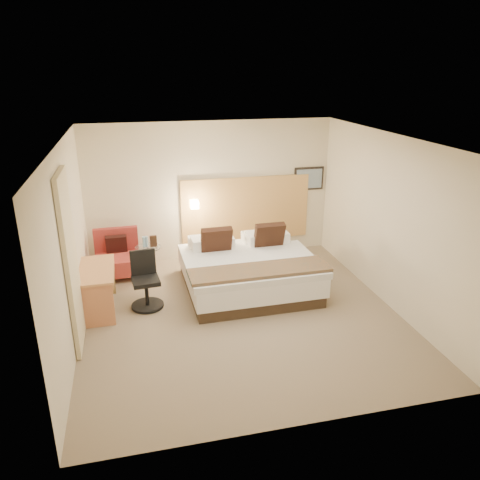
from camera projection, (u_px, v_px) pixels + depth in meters
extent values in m
cube|color=#7C6B54|center=(241.00, 315.00, 7.32)|extent=(4.80, 5.00, 0.02)
cube|color=white|center=(241.00, 139.00, 6.37)|extent=(4.80, 5.00, 0.02)
cube|color=beige|center=(211.00, 191.00, 9.13)|extent=(4.80, 0.02, 2.70)
cube|color=beige|center=(301.00, 317.00, 4.56)|extent=(4.80, 0.02, 2.70)
cube|color=beige|center=(68.00, 247.00, 6.32)|extent=(0.02, 5.00, 2.70)
cube|color=beige|center=(389.00, 221.00, 7.37)|extent=(0.02, 5.00, 2.70)
cube|color=#BD8949|center=(246.00, 209.00, 9.39)|extent=(2.60, 0.04, 1.30)
cube|color=black|center=(309.00, 179.00, 9.49)|extent=(0.62, 0.03, 0.47)
cube|color=gray|center=(309.00, 179.00, 9.47)|extent=(0.54, 0.01, 0.39)
cylinder|color=white|center=(194.00, 203.00, 9.04)|extent=(0.02, 0.12, 0.02)
cube|color=#F7E6C1|center=(194.00, 204.00, 8.99)|extent=(0.15, 0.15, 0.15)
cube|color=beige|center=(71.00, 262.00, 6.15)|extent=(0.06, 0.90, 2.42)
cylinder|color=#9BD5F0|center=(144.00, 242.00, 8.56)|extent=(0.06, 0.06, 0.19)
cylinder|color=#8CBAD8|center=(146.00, 241.00, 8.58)|extent=(0.06, 0.06, 0.19)
cube|color=#372316|center=(153.00, 241.00, 8.57)|extent=(0.13, 0.06, 0.21)
cube|color=#38291C|center=(247.00, 282.00, 8.17)|extent=(2.10, 2.10, 0.19)
cube|color=white|center=(247.00, 269.00, 8.08)|extent=(2.17, 2.17, 0.32)
cube|color=white|center=(252.00, 264.00, 7.73)|extent=(2.22, 1.57, 0.11)
cube|color=white|center=(209.00, 242.00, 8.58)|extent=(0.75, 0.42, 0.19)
cube|color=white|center=(263.00, 238.00, 8.82)|extent=(0.75, 0.42, 0.19)
cube|color=white|center=(212.00, 242.00, 8.29)|extent=(0.75, 0.42, 0.19)
cube|color=white|center=(267.00, 237.00, 8.53)|extent=(0.75, 0.42, 0.19)
cube|color=black|center=(216.00, 242.00, 8.08)|extent=(0.54, 0.30, 0.55)
cube|color=black|center=(269.00, 237.00, 8.30)|extent=(0.54, 0.30, 0.55)
cube|color=#AD5823|center=(260.00, 270.00, 7.32)|extent=(2.24, 0.62, 0.05)
cube|color=#A5814D|center=(101.00, 282.00, 8.30)|extent=(0.08, 0.08, 0.10)
cube|color=#9E764A|center=(138.00, 278.00, 8.45)|extent=(0.08, 0.08, 0.10)
cube|color=#BA7758|center=(101.00, 269.00, 8.80)|extent=(0.08, 0.08, 0.10)
cube|color=#BE7559|center=(136.00, 266.00, 8.96)|extent=(0.08, 0.08, 0.10)
cube|color=#B63831|center=(118.00, 264.00, 8.56)|extent=(0.82, 0.72, 0.30)
cube|color=maroon|center=(116.00, 239.00, 8.69)|extent=(0.80, 0.14, 0.45)
cube|color=black|center=(116.00, 245.00, 8.62)|extent=(0.39, 0.20, 0.39)
cylinder|color=white|center=(150.00, 273.00, 8.75)|extent=(0.36, 0.36, 0.02)
cylinder|color=silver|center=(149.00, 260.00, 8.66)|extent=(0.04, 0.04, 0.50)
cylinder|color=silver|center=(148.00, 247.00, 8.57)|extent=(0.53, 0.53, 0.01)
cube|color=tan|center=(96.00, 270.00, 7.21)|extent=(0.54, 1.14, 0.04)
cube|color=#C8794E|center=(98.00, 306.00, 6.85)|extent=(0.47, 0.04, 0.67)
cube|color=#A17E3F|center=(100.00, 277.00, 7.82)|extent=(0.47, 0.04, 0.67)
cube|color=tan|center=(100.00, 274.00, 7.25)|extent=(0.44, 1.07, 0.09)
cylinder|color=black|center=(148.00, 305.00, 7.53)|extent=(0.56, 0.56, 0.04)
cylinder|color=black|center=(147.00, 293.00, 7.45)|extent=(0.06, 0.06, 0.40)
cube|color=black|center=(146.00, 281.00, 7.37)|extent=(0.45, 0.45, 0.07)
cube|color=black|center=(143.00, 262.00, 7.45)|extent=(0.40, 0.09, 0.42)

